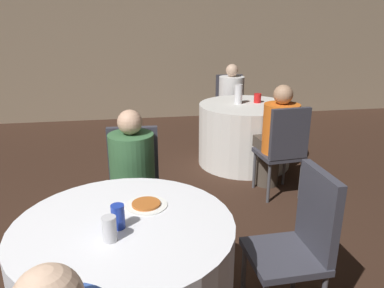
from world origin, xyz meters
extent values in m
cube|color=gray|center=(0.00, 4.99, 1.40)|extent=(16.00, 0.06, 2.80)
cylinder|color=silver|center=(0.25, 0.14, 0.37)|extent=(1.11, 1.11, 0.73)
cylinder|color=white|center=(1.64, 2.62, 0.37)|extent=(1.10, 1.10, 0.73)
cube|color=#383842|center=(0.30, 1.02, 0.42)|extent=(0.42, 0.42, 0.04)
cube|color=#383842|center=(0.31, 1.20, 0.68)|extent=(0.38, 0.07, 0.48)
cylinder|color=#4C4C51|center=(0.46, 0.84, 0.20)|extent=(0.03, 0.03, 0.40)
cylinder|color=#4C4C51|center=(0.12, 0.86, 0.20)|extent=(0.03, 0.03, 0.40)
cylinder|color=#4C4C51|center=(0.48, 1.18, 0.20)|extent=(0.03, 0.03, 0.40)
cylinder|color=#4C4C51|center=(0.14, 1.20, 0.20)|extent=(0.03, 0.03, 0.40)
cube|color=#383842|center=(1.13, 0.17, 0.42)|extent=(0.41, 0.41, 0.04)
cube|color=#383842|center=(1.31, 0.18, 0.68)|extent=(0.06, 0.38, 0.48)
cylinder|color=#4C4C51|center=(0.95, 0.33, 0.20)|extent=(0.03, 0.03, 0.40)
cylinder|color=#4C4C51|center=(1.29, 0.35, 0.20)|extent=(0.03, 0.03, 0.40)
cube|color=#383842|center=(1.72, 1.75, 0.42)|extent=(0.44, 0.44, 0.04)
cube|color=#383842|center=(1.74, 1.58, 0.68)|extent=(0.38, 0.09, 0.48)
cylinder|color=#4C4C51|center=(1.54, 1.91, 0.20)|extent=(0.03, 0.03, 0.40)
cylinder|color=#4C4C51|center=(1.87, 1.94, 0.20)|extent=(0.03, 0.03, 0.40)
cylinder|color=#4C4C51|center=(1.57, 1.57, 0.20)|extent=(0.03, 0.03, 0.40)
cylinder|color=#4C4C51|center=(1.91, 1.60, 0.20)|extent=(0.03, 0.03, 0.40)
cube|color=#383842|center=(1.69, 3.49, 0.42)|extent=(0.42, 0.42, 0.04)
cube|color=#383842|center=(1.70, 3.67, 0.68)|extent=(0.38, 0.07, 0.48)
cylinder|color=#4C4C51|center=(1.85, 3.31, 0.20)|extent=(0.03, 0.03, 0.40)
cylinder|color=#4C4C51|center=(1.51, 3.33, 0.20)|extent=(0.03, 0.03, 0.40)
cylinder|color=#4C4C51|center=(1.87, 3.65, 0.20)|extent=(0.03, 0.03, 0.40)
cylinder|color=#4C4C51|center=(1.53, 3.67, 0.20)|extent=(0.03, 0.03, 0.40)
cylinder|color=#4C4238|center=(1.70, 1.97, 0.22)|extent=(0.24, 0.24, 0.44)
cube|color=#4C4238|center=(1.71, 1.86, 0.49)|extent=(0.35, 0.35, 0.12)
cylinder|color=orange|center=(1.72, 1.75, 0.68)|extent=(0.34, 0.34, 0.48)
sphere|color=tan|center=(1.72, 1.75, 1.02)|extent=(0.18, 0.18, 0.18)
cylinder|color=#33384C|center=(0.29, 0.80, 0.22)|extent=(0.24, 0.24, 0.44)
cube|color=#33384C|center=(0.29, 0.91, 0.49)|extent=(0.33, 0.34, 0.12)
cylinder|color=#38663D|center=(0.30, 1.02, 0.68)|extent=(0.32, 0.32, 0.48)
sphere|color=tan|center=(0.30, 1.02, 1.01)|extent=(0.17, 0.17, 0.17)
cylinder|color=black|center=(1.68, 3.27, 0.22)|extent=(0.24, 0.24, 0.44)
cube|color=black|center=(1.68, 3.38, 0.49)|extent=(0.35, 0.34, 0.12)
cylinder|color=white|center=(1.69, 3.49, 0.68)|extent=(0.35, 0.35, 0.48)
sphere|color=#DBB293|center=(1.69, 3.49, 1.01)|extent=(0.17, 0.17, 0.17)
cylinder|color=white|center=(0.37, 0.31, 0.73)|extent=(0.23, 0.23, 0.01)
cylinder|color=#B25B23|center=(0.37, 0.31, 0.74)|extent=(0.16, 0.16, 0.01)
cylinder|color=#1E38A5|center=(0.23, 0.11, 0.79)|extent=(0.07, 0.07, 0.12)
cylinder|color=silver|center=(0.19, 0.00, 0.79)|extent=(0.07, 0.07, 0.12)
cylinder|color=white|center=(1.55, 2.67, 0.85)|extent=(0.09, 0.09, 0.23)
cylinder|color=red|center=(1.80, 2.69, 0.79)|extent=(0.09, 0.09, 0.11)
camera|label=1|loc=(0.33, -1.52, 1.71)|focal=35.00mm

